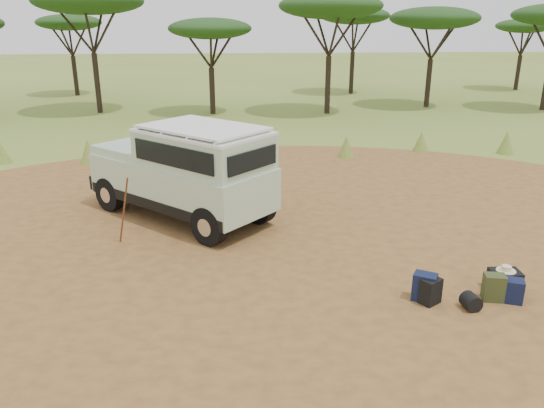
{
  "coord_description": "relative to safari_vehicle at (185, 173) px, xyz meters",
  "views": [
    {
      "loc": [
        -1.13,
        -9.88,
        4.72
      ],
      "look_at": [
        -0.28,
        0.71,
        1.0
      ],
      "focal_mm": 35.0,
      "sensor_mm": 36.0,
      "label": 1
    }
  ],
  "objects": [
    {
      "name": "safari_hat",
      "position": [
        6.07,
        -4.24,
        -0.74
      ],
      "size": [
        0.35,
        0.35,
        0.1
      ],
      "color": "beige",
      "rests_on": "hard_case"
    },
    {
      "name": "acacia_treeline",
      "position": [
        3.01,
        17.11,
        3.71
      ],
      "size": [
        46.7,
        13.2,
        6.26
      ],
      "color": "black",
      "rests_on": "ground"
    },
    {
      "name": "duffel_navy",
      "position": [
        5.98,
        -4.67,
        -0.95
      ],
      "size": [
        0.46,
        0.41,
        0.43
      ],
      "primitive_type": "cube",
      "rotation": [
        0.0,
        0.0,
        -0.39
      ],
      "color": "#101B34",
      "rests_on": "ground"
    },
    {
      "name": "backpack_black",
      "position": [
        4.54,
        -4.62,
        -0.92
      ],
      "size": [
        0.43,
        0.4,
        0.47
      ],
      "primitive_type": "cube",
      "rotation": [
        0.0,
        0.0,
        0.59
      ],
      "color": "black",
      "rests_on": "ground"
    },
    {
      "name": "backpack_navy",
      "position": [
        4.47,
        -4.51,
        -0.9
      ],
      "size": [
        0.48,
        0.44,
        0.51
      ],
      "primitive_type": "cube",
      "rotation": [
        0.0,
        0.0,
        -0.54
      ],
      "color": "#101B34",
      "rests_on": "ground"
    },
    {
      "name": "hard_case",
      "position": [
        6.07,
        -4.24,
        -0.97
      ],
      "size": [
        0.55,
        0.4,
        0.38
      ],
      "primitive_type": "cube",
      "rotation": [
        0.0,
        0.0,
        -0.05
      ],
      "color": "black",
      "rests_on": "ground"
    },
    {
      "name": "stuff_sack",
      "position": [
        5.16,
        -4.88,
        -1.01
      ],
      "size": [
        0.33,
        0.33,
        0.29
      ],
      "primitive_type": "cylinder",
      "rotation": [
        1.57,
        0.0,
        0.14
      ],
      "color": "black",
      "rests_on": "ground"
    },
    {
      "name": "backpack_olive",
      "position": [
        5.69,
        -4.61,
        -0.91
      ],
      "size": [
        0.4,
        0.32,
        0.49
      ],
      "primitive_type": "cube",
      "rotation": [
        0.0,
        0.0,
        -0.21
      ],
      "color": "#3D451F",
      "rests_on": "ground"
    },
    {
      "name": "walking_staff",
      "position": [
        -1.23,
        -1.56,
        -0.38
      ],
      "size": [
        0.39,
        0.29,
        1.56
      ],
      "primitive_type": "cylinder",
      "rotation": [
        0.26,
        0.0,
        0.96
      ],
      "color": "brown",
      "rests_on": "ground"
    },
    {
      "name": "safari_vehicle",
      "position": [
        0.0,
        0.0,
        0.0
      ],
      "size": [
        4.89,
        4.75,
        2.4
      ],
      "rotation": [
        0.0,
        0.0,
        -0.75
      ],
      "color": "#ACC8AB",
      "rests_on": "ground"
    },
    {
      "name": "grass_fringe",
      "position": [
        2.37,
        5.97,
        -0.76
      ],
      "size": [
        36.6,
        1.6,
        0.9
      ],
      "color": "olive",
      "rests_on": "ground"
    },
    {
      "name": "ground",
      "position": [
        2.25,
        -2.7,
        -1.16
      ],
      "size": [
        140.0,
        140.0,
        0.0
      ],
      "primitive_type": "plane",
      "color": "olive",
      "rests_on": "ground"
    },
    {
      "name": "dirt_clearing",
      "position": [
        2.25,
        -2.7,
        -1.16
      ],
      "size": [
        23.0,
        23.0,
        0.01
      ],
      "primitive_type": "cylinder",
      "color": "olive",
      "rests_on": "ground"
    }
  ]
}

